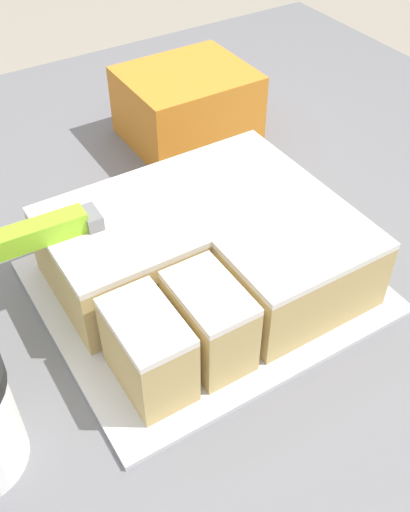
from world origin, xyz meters
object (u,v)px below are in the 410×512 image
at_px(cake, 207,253).
at_px(cake_board, 205,286).
at_px(knife, 58,228).
at_px(storage_box, 187,105).

bearing_deg(cake, cake_board, -141.02).
distance_m(cake, knife, 0.15).
height_order(knife, storage_box, knife).
bearing_deg(knife, cake_board, -23.57).
xyz_separation_m(cake_board, cake, (0.00, 0.00, 0.04)).
distance_m(cake_board, knife, 0.17).
bearing_deg(storage_box, knife, -141.21).
relative_size(cake, storage_box, 1.67).
distance_m(knife, storage_box, 0.35).
xyz_separation_m(knife, storage_box, (0.27, 0.22, -0.05)).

